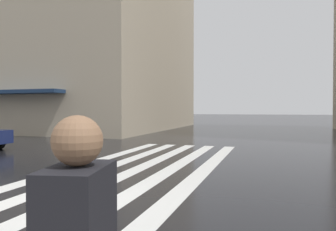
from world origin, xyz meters
TOP-DOWN VIEW (x-y plane):
  - ground_plane at (0.00, 0.00)m, footprint 220.00×220.00m
  - zebra_crossing at (4.00, -0.36)m, footprint 13.00×4.50m
  - haussmann_block_mid at (22.24, 17.73)m, footprint 20.70×26.57m

SIDE VIEW (x-z plane):
  - ground_plane at x=0.00m, z-range 0.00..0.00m
  - zebra_crossing at x=4.00m, z-range 0.00..0.01m
  - haussmann_block_mid at x=22.24m, z-range -0.23..22.20m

